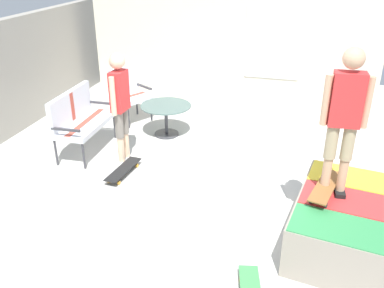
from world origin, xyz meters
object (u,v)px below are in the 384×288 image
(skateboard_on_ramp, at_px, (325,187))
(skateboard_by_bench, at_px, (123,170))
(patio_chair_near_house, at_px, (128,90))
(patio_bench, at_px, (78,116))
(patio_table, at_px, (166,114))
(person_watching, at_px, (120,101))
(skate_ramp, at_px, (349,223))
(person_skater, at_px, (345,114))

(skateboard_on_ramp, bearing_deg, skateboard_by_bench, 75.25)
(patio_chair_near_house, bearing_deg, patio_bench, 171.02)
(patio_chair_near_house, relative_size, skateboard_on_ramp, 1.24)
(patio_table, bearing_deg, skateboard_by_bench, 174.10)
(patio_bench, xyz_separation_m, patio_chair_near_house, (1.49, -0.24, -0.00))
(patio_bench, relative_size, patio_chair_near_house, 1.24)
(patio_chair_near_house, distance_m, patio_table, 1.09)
(patio_table, xyz_separation_m, person_watching, (-1.17, 0.32, 0.62))
(skateboard_on_ramp, bearing_deg, person_watching, 68.98)
(skate_ramp, height_order, skateboard_on_ramp, skateboard_on_ramp)
(skate_ramp, bearing_deg, patio_bench, 70.99)
(person_watching, xyz_separation_m, skateboard_by_bench, (-0.40, -0.16, -0.94))
(patio_chair_near_house, distance_m, skateboard_by_bench, 2.29)
(patio_chair_near_house, height_order, patio_table, patio_chair_near_house)
(person_watching, xyz_separation_m, person_skater, (-1.11, -3.06, 0.52))
(skate_ramp, bearing_deg, skateboard_by_bench, 75.16)
(skate_ramp, distance_m, patio_table, 3.82)
(patio_table, bearing_deg, patio_chair_near_house, 60.89)
(patio_chair_near_house, xyz_separation_m, person_watching, (-1.69, -0.62, 0.41))
(patio_chair_near_house, relative_size, skateboard_by_bench, 1.25)
(person_watching, bearing_deg, skateboard_on_ramp, -111.02)
(person_skater, bearing_deg, skateboard_on_ramp, 114.00)
(patio_chair_near_house, distance_m, skateboard_on_ramp, 4.58)
(patio_bench, height_order, skateboard_on_ramp, patio_bench)
(skate_ramp, relative_size, patio_bench, 1.66)
(skate_ramp, xyz_separation_m, patio_bench, (1.43, 4.14, 0.32))
(person_skater, distance_m, skateboard_on_ramp, 0.88)
(skate_ramp, height_order, patio_bench, patio_bench)
(skate_ramp, xyz_separation_m, skateboard_on_ramp, (0.09, 0.31, 0.38))
(skate_ramp, xyz_separation_m, person_skater, (0.12, 0.23, 1.25))
(patio_table, bearing_deg, skateboard_on_ramp, -130.97)
(skateboard_by_bench, bearing_deg, patio_table, -5.90)
(person_watching, bearing_deg, skateboard_by_bench, -158.54)
(skateboard_by_bench, height_order, skateboard_on_ramp, skateboard_on_ramp)
(patio_chair_near_house, bearing_deg, skateboard_by_bench, -159.64)
(patio_bench, height_order, person_watching, person_watching)
(patio_table, xyz_separation_m, skateboard_by_bench, (-1.57, 0.16, -0.32))
(patio_table, relative_size, skateboard_on_ramp, 1.09)
(person_skater, relative_size, skateboard_on_ramp, 2.00)
(person_skater, bearing_deg, skate_ramp, -117.43)
(skate_ramp, relative_size, person_watching, 1.21)
(patio_table, relative_size, person_watching, 0.52)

